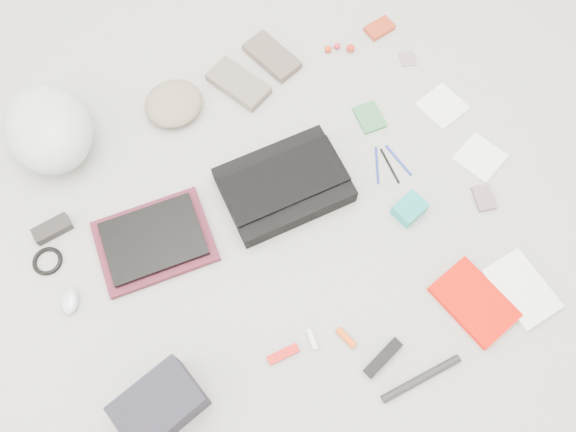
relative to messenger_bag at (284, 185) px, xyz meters
name	(u,v)px	position (x,y,z in m)	size (l,w,h in m)	color
ground_plane	(288,222)	(-0.03, -0.11, -0.03)	(4.00, 4.00, 0.00)	gray
messenger_bag	(284,185)	(0.00, 0.00, 0.00)	(0.39, 0.28, 0.07)	black
bag_flap	(284,180)	(0.00, 0.00, 0.04)	(0.39, 0.18, 0.01)	black
laptop_sleeve	(155,241)	(-0.45, -0.01, -0.02)	(0.35, 0.26, 0.02)	#511927
laptop	(153,239)	(-0.45, -0.01, 0.00)	(0.30, 0.22, 0.02)	black
bike_helmet	(49,129)	(-0.63, 0.46, 0.07)	(0.27, 0.34, 0.20)	#B0C7C2
beanie	(174,104)	(-0.23, 0.44, 0.00)	(0.20, 0.19, 0.07)	#7C6F59
mitten_left	(239,84)	(0.01, 0.44, -0.02)	(0.11, 0.22, 0.03)	#685C52
mitten_right	(272,56)	(0.17, 0.50, -0.02)	(0.10, 0.21, 0.03)	brown
power_brick	(52,229)	(-0.74, 0.16, -0.02)	(0.12, 0.05, 0.03)	black
cable_coil	(47,261)	(-0.78, 0.06, -0.03)	(0.09, 0.09, 0.01)	black
mouse	(70,301)	(-0.75, -0.09, -0.02)	(0.05, 0.09, 0.03)	#AFB2BE
camera_bag	(160,406)	(-0.58, -0.49, 0.04)	(0.22, 0.15, 0.14)	black
multitool	(283,354)	(-0.21, -0.49, -0.03)	(0.10, 0.03, 0.02)	#BB0E0A
toiletry_tube_white	(312,339)	(-0.12, -0.49, -0.02)	(0.02, 0.02, 0.06)	silver
toiletry_tube_orange	(346,338)	(-0.02, -0.52, -0.02)	(0.02, 0.02, 0.07)	#E44B10
u_lock	(383,358)	(0.05, -0.62, -0.02)	(0.14, 0.03, 0.03)	black
bike_pump	(421,379)	(0.12, -0.71, -0.02)	(0.02, 0.02, 0.26)	black
book_red	(474,302)	(0.38, -0.58, -0.02)	(0.16, 0.24, 0.03)	#F10C00
book_white	(521,289)	(0.53, -0.60, -0.02)	(0.14, 0.22, 0.02)	silver
notepad	(369,117)	(0.38, 0.13, -0.03)	(0.08, 0.11, 0.01)	#2B693C
pen_blue	(377,165)	(0.32, -0.04, -0.03)	(0.01, 0.01, 0.14)	navy
pen_black	(390,166)	(0.36, -0.06, -0.03)	(0.01, 0.01, 0.14)	black
pen_navy	(399,160)	(0.40, -0.06, -0.03)	(0.01, 0.01, 0.14)	navy
accordion_wallet	(409,209)	(0.34, -0.23, -0.01)	(0.09, 0.08, 0.05)	#108D86
card_deck	(484,198)	(0.59, -0.29, -0.02)	(0.06, 0.09, 0.02)	slate
napkin_top	(442,106)	(0.64, 0.07, -0.03)	(0.14, 0.14, 0.01)	silver
napkin_bottom	(480,157)	(0.66, -0.16, -0.03)	(0.14, 0.14, 0.01)	silver
lollipop_a	(328,49)	(0.37, 0.45, -0.02)	(0.03, 0.03, 0.03)	red
lollipop_b	(337,46)	(0.41, 0.45, -0.02)	(0.02, 0.02, 0.02)	red
lollipop_c	(351,48)	(0.45, 0.42, -0.02)	(0.03, 0.03, 0.03)	#AF2114
altoids_tin	(380,28)	(0.59, 0.47, -0.02)	(0.10, 0.07, 0.02)	#A8331C
stamp_sheet	(408,59)	(0.63, 0.30, -0.03)	(0.05, 0.06, 0.00)	gray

